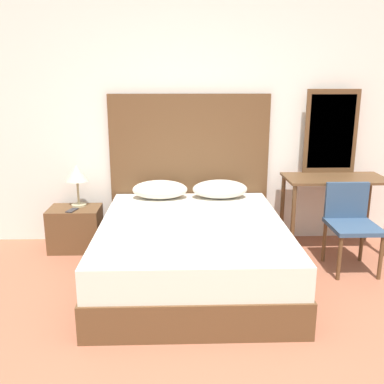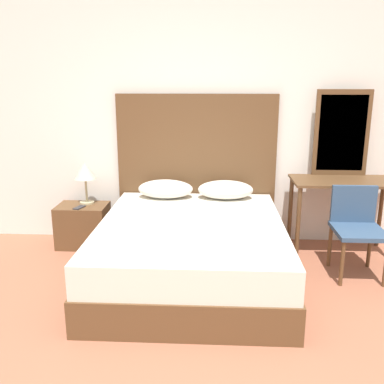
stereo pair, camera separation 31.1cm
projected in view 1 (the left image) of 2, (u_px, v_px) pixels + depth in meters
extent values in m
cube|color=white|center=(195.00, 120.00, 4.66)|extent=(10.00, 0.06, 2.70)
cube|color=brown|center=(192.00, 264.00, 3.90)|extent=(1.65, 2.00, 0.29)
cube|color=silver|center=(192.00, 236.00, 3.83)|extent=(1.62, 1.96, 0.26)
cube|color=brown|center=(189.00, 169.00, 4.72)|extent=(1.73, 0.05, 1.63)
ellipsoid|color=silver|center=(160.00, 190.00, 4.52)|extent=(0.58, 0.33, 0.19)
ellipsoid|color=silver|center=(220.00, 189.00, 4.54)|extent=(0.58, 0.33, 0.19)
cube|color=#B7B7BC|center=(168.00, 213.00, 4.03)|extent=(0.15, 0.16, 0.01)
cube|color=brown|center=(76.00, 229.00, 4.58)|extent=(0.54, 0.39, 0.46)
cylinder|color=tan|center=(79.00, 205.00, 4.60)|extent=(0.16, 0.16, 0.02)
cylinder|color=tan|center=(78.00, 193.00, 4.56)|extent=(0.02, 0.02, 0.26)
cone|color=beige|center=(77.00, 173.00, 4.51)|extent=(0.24, 0.24, 0.18)
cube|color=#232328|center=(72.00, 210.00, 4.43)|extent=(0.11, 0.16, 0.01)
cube|color=brown|center=(335.00, 178.00, 4.47)|extent=(1.05, 0.54, 0.02)
cylinder|color=brown|center=(293.00, 222.00, 4.34)|extent=(0.04, 0.04, 0.76)
cylinder|color=brown|center=(282.00, 208.00, 4.78)|extent=(0.04, 0.04, 0.76)
cylinder|color=brown|center=(368.00, 208.00, 4.81)|extent=(0.04, 0.04, 0.76)
cube|color=brown|center=(331.00, 132.00, 4.59)|extent=(0.57, 0.03, 0.89)
cube|color=#B2BCC6|center=(331.00, 132.00, 4.58)|extent=(0.48, 0.01, 0.79)
cube|color=#334C6B|center=(353.00, 227.00, 4.02)|extent=(0.44, 0.48, 0.04)
cube|color=#334C6B|center=(347.00, 200.00, 4.18)|extent=(0.42, 0.04, 0.36)
cylinder|color=brown|center=(339.00, 258.00, 3.87)|extent=(0.04, 0.04, 0.42)
cylinder|color=brown|center=(381.00, 258.00, 3.88)|extent=(0.04, 0.04, 0.42)
cylinder|color=brown|center=(324.00, 242.00, 4.27)|extent=(0.04, 0.04, 0.42)
cylinder|color=brown|center=(362.00, 241.00, 4.29)|extent=(0.04, 0.04, 0.42)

